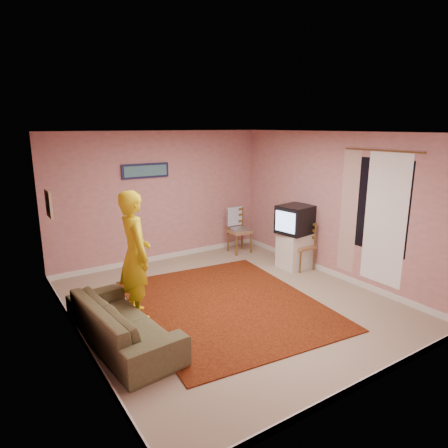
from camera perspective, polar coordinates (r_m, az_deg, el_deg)
ground at (r=6.36m, az=0.85°, el=-11.15°), size 5.00×5.00×0.00m
wall_back at (r=8.08m, az=-9.09°, el=3.79°), size 4.50×0.02×2.60m
wall_front at (r=4.19m, az=20.52°, el=-6.46°), size 4.50×0.02×2.60m
wall_left at (r=5.07m, az=-20.73°, el=-2.98°), size 0.02×5.00×2.60m
wall_right at (r=7.40m, az=15.51°, el=2.53°), size 0.02×5.00×2.60m
ceiling at (r=5.76m, az=0.94°, el=12.97°), size 4.50×5.00×0.02m
baseboard_back at (r=8.38m, az=-8.74°, el=-4.67°), size 4.50×0.02×0.10m
baseboard_front at (r=4.76m, az=19.06°, el=-20.72°), size 4.50×0.02×0.10m
baseboard_left at (r=5.55m, az=-19.49°, el=-15.43°), size 0.02×5.00×0.10m
baseboard_right at (r=7.73m, az=14.86°, el=-6.60°), size 0.02×5.00×0.10m
window at (r=6.82m, az=21.20°, el=2.44°), size 0.01×1.10×1.50m
curtain_sheer at (r=6.76m, az=22.00°, el=0.54°), size 0.01×0.75×2.10m
curtain_floral at (r=7.16m, az=17.38°, el=1.62°), size 0.01×0.35×2.10m
curtain_rod at (r=6.68m, az=21.63°, el=9.73°), size 0.02×1.40×0.02m
picture_back at (r=7.86m, az=-11.15°, el=7.47°), size 0.95×0.04×0.28m
picture_left at (r=6.56m, az=-23.76°, el=2.67°), size 0.04×0.38×0.42m
area_rug at (r=6.31m, az=0.25°, el=-11.30°), size 2.95×3.54×0.02m
tv_cabinet at (r=7.86m, az=10.02°, el=-3.70°), size 0.54×0.49×0.69m
crt_tv at (r=7.70m, az=10.18°, el=0.65°), size 0.70×0.65×0.54m
chair_a at (r=8.60m, az=2.24°, el=-0.33°), size 0.45×0.43×0.52m
dvd_player at (r=8.61m, az=2.23°, el=-0.72°), size 0.44×0.35×0.07m
blue_throw at (r=8.70m, az=1.54°, el=1.12°), size 0.38×0.05×0.40m
chair_b at (r=7.74m, az=11.04°, el=-2.32°), size 0.42×0.44×0.50m
game_console at (r=7.76m, az=11.02°, el=-2.81°), size 0.25×0.19×0.05m
sofa at (r=5.33m, az=-14.35°, el=-13.39°), size 0.95×2.05×0.58m
person at (r=5.76m, az=-12.57°, el=-4.34°), size 0.49×0.70×1.85m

